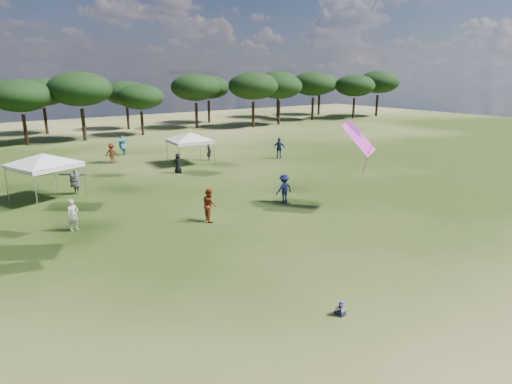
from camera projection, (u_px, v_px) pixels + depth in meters
ground at (387, 347)px, 11.99m from camera, size 140.00×140.00×0.00m
tree_line at (65, 91)px, 49.01m from camera, size 108.78×17.63×7.77m
tent_left at (43, 155)px, 25.02m from camera, size 6.17×6.17×3.17m
tent_right at (190, 134)px, 35.33m from camera, size 6.42×6.42×2.96m
toddler at (341, 309)px, 13.50m from camera, size 0.32×0.36×0.49m
festival_crowd at (104, 173)px, 28.94m from camera, size 28.97×22.20×1.85m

